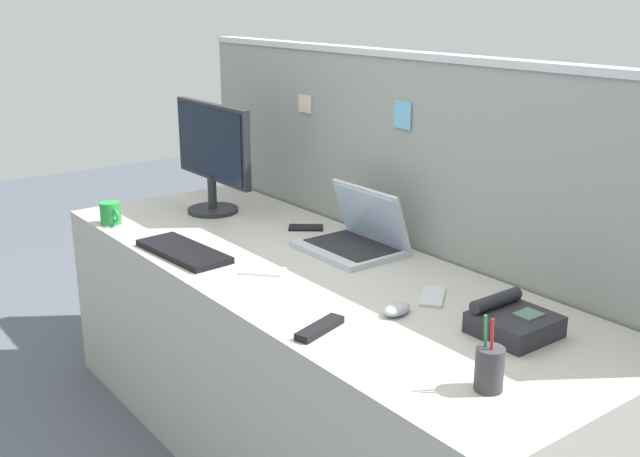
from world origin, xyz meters
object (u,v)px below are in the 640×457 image
Objects in this scene: cell_phone_white_slab at (263,271)px; desk_phone at (513,322)px; cell_phone_black_slab at (306,228)px; tv_remote at (320,328)px; keyboard_main at (183,251)px; pen_cup at (489,368)px; cell_phone_silver_slab at (433,296)px; desktop_monitor at (212,150)px; laptop at (357,236)px; coffee_mug at (111,213)px; computer_mouse_right_hand at (397,309)px.

desk_phone is at bearing 67.30° from cell_phone_white_slab.
cell_phone_black_slab and cell_phone_white_slab have the same top height.
desk_phone is 1.14× the size of tv_remote.
desk_phone is 0.49× the size of keyboard_main.
pen_cup is 1.39× the size of cell_phone_black_slab.
cell_phone_silver_slab is at bearing 22.22° from keyboard_main.
cell_phone_white_slab is at bearing -17.78° from desktop_monitor.
laptop is at bearing 171.48° from desk_phone.
cell_phone_black_slab is (-0.31, 0.00, -0.05)m from laptop.
keyboard_main is 0.51m from coffee_mug.
pen_cup is 0.55m from cell_phone_silver_slab.
tv_remote is (0.47, -0.13, 0.01)m from cell_phone_white_slab.
tv_remote is at bearing -166.17° from pen_cup.
desk_phone is 1.06× the size of pen_cup.
pen_cup is 1.31× the size of cell_phone_white_slab.
computer_mouse_right_hand is at bearing 164.21° from pen_cup.
keyboard_main is at bearing -52.93° from cell_phone_black_slab.
desk_phone reaches higher than cell_phone_black_slab.
tv_remote is at bearing -4.84° from keyboard_main.
laptop is 1.02m from pen_cup.
laptop is at bearing 34.48° from coffee_mug.
cell_phone_silver_slab is 0.80m from cell_phone_black_slab.
coffee_mug is at bearing -174.53° from pen_cup.
tv_remote is at bearing -131.54° from cell_phone_silver_slab.
laptop is 0.31m from cell_phone_black_slab.
laptop reaches higher than keyboard_main.
desktop_monitor is at bearing 142.93° from cell_phone_silver_slab.
cell_phone_silver_slab and cell_phone_black_slab have the same top height.
tv_remote is (0.46, -0.52, -0.04)m from laptop.
cell_phone_silver_slab is 1.38m from coffee_mug.
laptop is 0.69m from tv_remote.
pen_cup reaches higher than keyboard_main.
computer_mouse_right_hand is 0.59× the size of tv_remote.
cell_phone_white_slab is at bearing 12.21° from coffee_mug.
coffee_mug is (-1.33, -0.29, 0.03)m from computer_mouse_right_hand.
computer_mouse_right_hand is 0.46m from pen_cup.
keyboard_main is 1.27m from pen_cup.
desktop_monitor is 1.27m from computer_mouse_right_hand.
tv_remote is (-0.04, -0.24, -0.01)m from computer_mouse_right_hand.
desk_phone is 0.51m from tv_remote.
desktop_monitor is 2.90× the size of pen_cup.
pen_cup is at bearing 5.47° from coffee_mug.
cell_phone_white_slab is at bearing 179.52° from pen_cup.
cell_phone_white_slab is (-0.01, -0.39, -0.05)m from laptop.
keyboard_main is at bearing -177.96° from computer_mouse_right_hand.
desk_phone is 1.94× the size of computer_mouse_right_hand.
cell_phone_white_slab is at bearing 170.85° from cell_phone_silver_slab.
laptop is at bearing 137.40° from computer_mouse_right_hand.
desk_phone is at bearing -8.52° from laptop.
computer_mouse_right_hand is at bearing 61.10° from cell_phone_white_slab.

